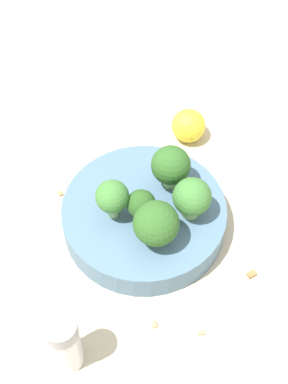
{
  "coord_description": "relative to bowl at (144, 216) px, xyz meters",
  "views": [
    {
      "loc": [
        0.1,
        0.34,
        0.53
      ],
      "look_at": [
        0.0,
        0.0,
        0.06
      ],
      "focal_mm": 50.0,
      "sensor_mm": 36.0,
      "label": 1
    }
  ],
  "objects": [
    {
      "name": "almond_crumb_4",
      "position": [
        -0.02,
        0.15,
        -0.01
      ],
      "size": [
        0.01,
        0.0,
        0.01
      ],
      "primitive_type": "cube",
      "rotation": [
        0.0,
        0.0,
        3.08
      ],
      "color": "tan",
      "rests_on": "ground_plane"
    },
    {
      "name": "bowl",
      "position": [
        0.0,
        0.0,
        0.0
      ],
      "size": [
        0.19,
        0.19,
        0.04
      ],
      "primitive_type": "cylinder",
      "color": "slate",
      "rests_on": "ground_plane"
    },
    {
      "name": "broccoli_floret_3",
      "position": [
        -0.04,
        -0.02,
        0.05
      ],
      "size": [
        0.05,
        0.05,
        0.06
      ],
      "color": "#84AD66",
      "rests_on": "bowl"
    },
    {
      "name": "ground_plane",
      "position": [
        0.0,
        0.0,
        -0.02
      ],
      "size": [
        3.0,
        3.0,
        0.0
      ],
      "primitive_type": "plane",
      "color": "beige"
    },
    {
      "name": "almond_crumb_1",
      "position": [
        0.09,
        -0.07,
        -0.01
      ],
      "size": [
        0.01,
        0.01,
        0.01
      ],
      "primitive_type": "cube",
      "rotation": [
        0.0,
        0.0,
        1.79
      ],
      "color": "#AD7F4C",
      "rests_on": "ground_plane"
    },
    {
      "name": "broccoli_floret_4",
      "position": [
        -0.0,
        0.05,
        0.05
      ],
      "size": [
        0.05,
        0.05,
        0.06
      ],
      "color": "#84AD66",
      "rests_on": "bowl"
    },
    {
      "name": "broccoli_floret_1",
      "position": [
        -0.05,
        0.02,
        0.05
      ],
      "size": [
        0.04,
        0.04,
        0.05
      ],
      "color": "#8EB770",
      "rests_on": "bowl"
    },
    {
      "name": "pepper_shaker",
      "position": [
        0.12,
        0.14,
        0.02
      ],
      "size": [
        0.03,
        0.03,
        0.08
      ],
      "color": "silver",
      "rests_on": "ground_plane"
    },
    {
      "name": "almond_crumb_2",
      "position": [
        -0.1,
        0.1,
        -0.01
      ],
      "size": [
        0.01,
        0.01,
        0.01
      ],
      "primitive_type": "cube",
      "rotation": [
        0.0,
        0.0,
        3.39
      ],
      "color": "olive",
      "rests_on": "ground_plane"
    },
    {
      "name": "almond_crumb_3",
      "position": [
        0.02,
        0.12,
        -0.01
      ],
      "size": [
        0.01,
        0.01,
        0.01
      ],
      "primitive_type": "cube",
      "rotation": [
        0.0,
        0.0,
        1.54
      ],
      "color": "tan",
      "rests_on": "ground_plane"
    },
    {
      "name": "broccoli_floret_2",
      "position": [
        0.01,
        0.01,
        0.04
      ],
      "size": [
        0.03,
        0.03,
        0.04
      ],
      "color": "#7A9E5B",
      "rests_on": "bowl"
    },
    {
      "name": "lemon_wedge",
      "position": [
        -0.1,
        -0.12,
        0.0
      ],
      "size": [
        0.04,
        0.04,
        0.04
      ],
      "primitive_type": "sphere",
      "color": "yellow",
      "rests_on": "ground_plane"
    },
    {
      "name": "almond_crumb_0",
      "position": [
        0.01,
        -0.11,
        -0.01
      ],
      "size": [
        0.01,
        0.01,
        0.01
      ],
      "primitive_type": "cube",
      "rotation": [
        0.0,
        0.0,
        0.91
      ],
      "color": "olive",
      "rests_on": "ground_plane"
    },
    {
      "name": "broccoli_floret_0",
      "position": [
        0.04,
        -0.0,
        0.05
      ],
      "size": [
        0.04,
        0.04,
        0.05
      ],
      "color": "#8EB770",
      "rests_on": "bowl"
    }
  ]
}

